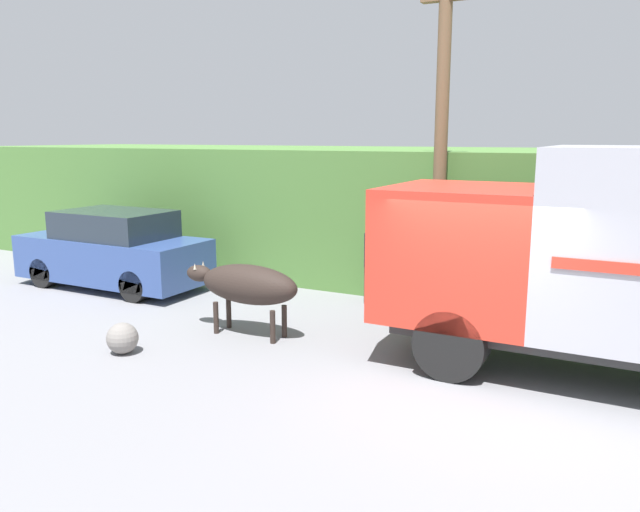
% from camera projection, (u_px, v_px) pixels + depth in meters
% --- Properties ---
extents(ground_plane, '(60.00, 60.00, 0.00)m').
position_uv_depth(ground_plane, '(473.00, 383.00, 8.58)').
color(ground_plane, gray).
extents(hillside_embankment, '(32.00, 5.86, 3.04)m').
position_uv_depth(hillside_embankment, '(549.00, 218.00, 14.01)').
color(hillside_embankment, '#4C7A38').
rests_on(hillside_embankment, ground_plane).
extents(building_backdrop, '(4.38, 2.70, 2.86)m').
position_uv_depth(building_backdrop, '(334.00, 217.00, 14.80)').
color(building_backdrop, '#99ADB7').
rests_on(building_backdrop, ground_plane).
extents(brown_cow, '(2.22, 0.67, 1.23)m').
position_uv_depth(brown_cow, '(247.00, 285.00, 10.51)').
color(brown_cow, '#2D231E').
rests_on(brown_cow, ground_plane).
extents(parked_suv, '(4.39, 1.78, 1.73)m').
position_uv_depth(parked_suv, '(113.00, 251.00, 13.90)').
color(parked_suv, '#334C8C').
rests_on(parked_suv, ground_plane).
extents(pedestrian_on_hill, '(0.50, 0.50, 1.67)m').
position_uv_depth(pedestrian_on_hill, '(373.00, 260.00, 12.41)').
color(pedestrian_on_hill, '#38332D').
rests_on(pedestrian_on_hill, ground_plane).
extents(utility_pole, '(0.90, 0.25, 6.55)m').
position_uv_depth(utility_pole, '(441.00, 134.00, 11.58)').
color(utility_pole, brown).
rests_on(utility_pole, ground_plane).
extents(roadside_rock, '(0.49, 0.49, 0.49)m').
position_uv_depth(roadside_rock, '(122.00, 338.00, 9.71)').
color(roadside_rock, gray).
rests_on(roadside_rock, ground_plane).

